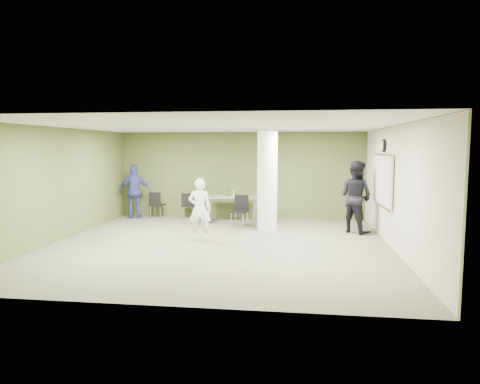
# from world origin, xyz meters

# --- Properties ---
(floor) EXTENTS (8.00, 8.00, 0.00)m
(floor) POSITION_xyz_m (0.00, 0.00, 0.00)
(floor) COLOR #565745
(floor) RESTS_ON ground
(ceiling) EXTENTS (8.00, 8.00, 0.00)m
(ceiling) POSITION_xyz_m (0.00, 0.00, 2.80)
(ceiling) COLOR white
(ceiling) RESTS_ON wall_back
(wall_back) EXTENTS (8.00, 2.80, 0.02)m
(wall_back) POSITION_xyz_m (0.00, 4.00, 1.40)
(wall_back) COLOR #525F2D
(wall_back) RESTS_ON floor
(wall_left) EXTENTS (0.02, 8.00, 2.80)m
(wall_left) POSITION_xyz_m (-4.00, 0.00, 1.40)
(wall_left) COLOR #525F2D
(wall_left) RESTS_ON floor
(wall_right_cream) EXTENTS (0.02, 8.00, 2.80)m
(wall_right_cream) POSITION_xyz_m (4.00, 0.00, 1.40)
(wall_right_cream) COLOR #C2B5A0
(wall_right_cream) RESTS_ON floor
(column) EXTENTS (0.56, 0.56, 2.80)m
(column) POSITION_xyz_m (1.00, 2.00, 1.40)
(column) COLOR silver
(column) RESTS_ON floor
(whiteboard) EXTENTS (0.05, 2.30, 1.30)m
(whiteboard) POSITION_xyz_m (3.92, 1.20, 1.50)
(whiteboard) COLOR silver
(whiteboard) RESTS_ON wall_right_cream
(wall_clock) EXTENTS (0.06, 0.32, 0.32)m
(wall_clock) POSITION_xyz_m (3.92, 1.20, 2.35)
(wall_clock) COLOR black
(wall_clock) RESTS_ON wall_right_cream
(folding_table) EXTENTS (1.65, 0.73, 1.03)m
(folding_table) POSITION_xyz_m (-0.22, 3.32, 0.73)
(folding_table) COLOR gray
(folding_table) RESTS_ON floor
(wastebasket) EXTENTS (0.26, 0.26, 0.30)m
(wastebasket) POSITION_xyz_m (-1.14, 3.35, 0.15)
(wastebasket) COLOR #4C4C4C
(wastebasket) RESTS_ON floor
(chair_back_left) EXTENTS (0.47, 0.47, 0.85)m
(chair_back_left) POSITION_xyz_m (-2.74, 3.57, 0.49)
(chair_back_left) COLOR black
(chair_back_left) RESTS_ON floor
(chair_back_right) EXTENTS (0.47, 0.47, 0.84)m
(chair_back_right) POSITION_xyz_m (-1.68, 3.57, 0.49)
(chair_back_right) COLOR black
(chair_back_right) RESTS_ON floor
(chair_table_left) EXTENTS (0.57, 0.57, 0.90)m
(chair_table_left) POSITION_xyz_m (-1.08, 2.88, 0.53)
(chair_table_left) COLOR black
(chair_table_left) RESTS_ON floor
(chair_table_right) EXTENTS (0.53, 0.53, 0.90)m
(chair_table_right) POSITION_xyz_m (0.17, 2.52, 0.53)
(chair_table_right) COLOR black
(chair_table_right) RESTS_ON floor
(woman_white) EXTENTS (0.59, 0.42, 1.54)m
(woman_white) POSITION_xyz_m (-0.58, 0.49, 0.77)
(woman_white) COLOR white
(woman_white) RESTS_ON floor
(man_black) EXTENTS (1.20, 1.19, 1.96)m
(man_black) POSITION_xyz_m (3.40, 1.94, 0.98)
(man_black) COLOR black
(man_black) RESTS_ON floor
(man_blue) EXTENTS (1.09, 0.64, 1.75)m
(man_blue) POSITION_xyz_m (-3.40, 3.40, 0.88)
(man_blue) COLOR #393B8D
(man_blue) RESTS_ON floor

